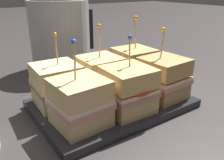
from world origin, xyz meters
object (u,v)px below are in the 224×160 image
object	(u,v)px
sandwich_front_center	(128,90)
sandwich_front_right	(163,78)
serving_platter	(112,103)
kettle_steel	(60,35)
sandwich_back_center	(99,75)
sandwich_front_left	(80,103)
sandwich_back_left	(57,85)
sandwich_back_right	(134,66)

from	to	relation	value
sandwich_front_center	sandwich_front_right	distance (m)	0.11
serving_platter	kettle_steel	xyz separation A→B (m)	(0.02, 0.33, 0.11)
sandwich_front_center	sandwich_back_center	distance (m)	0.11
sandwich_front_left	sandwich_front_right	world-z (taller)	same
sandwich_front_left	sandwich_back_left	xyz separation A→B (m)	(-0.00, 0.11, -0.00)
sandwich_front_center	sandwich_back_left	world-z (taller)	same
sandwich_front_left	kettle_steel	world-z (taller)	kettle_steel
kettle_steel	sandwich_back_center	bearing A→B (deg)	-94.18
kettle_steel	sandwich_front_right	bearing A→B (deg)	-76.35
sandwich_front_center	kettle_steel	size ratio (longest dim) A/B	0.62
sandwich_front_left	sandwich_front_center	distance (m)	0.11
sandwich_back_right	sandwich_front_left	bearing A→B (deg)	-154.14
sandwich_back_right	kettle_steel	xyz separation A→B (m)	(-0.09, 0.27, 0.05)
sandwich_back_left	kettle_steel	xyz separation A→B (m)	(0.13, 0.27, 0.05)
sandwich_back_center	sandwich_back_right	world-z (taller)	sandwich_back_right
sandwich_front_left	sandwich_back_center	xyz separation A→B (m)	(0.11, 0.10, -0.00)
sandwich_front_left	sandwich_front_right	xyz separation A→B (m)	(0.22, -0.00, 0.00)
sandwich_back_center	kettle_steel	size ratio (longest dim) A/B	0.66
sandwich_front_center	sandwich_back_center	size ratio (longest dim) A/B	0.94
sandwich_back_left	sandwich_back_right	bearing A→B (deg)	-0.43
sandwich_front_center	sandwich_back_left	xyz separation A→B (m)	(-0.11, 0.11, -0.00)
sandwich_back_left	sandwich_front_center	bearing A→B (deg)	-45.98
sandwich_back_left	kettle_steel	bearing A→B (deg)	64.59
serving_platter	sandwich_front_center	distance (m)	0.08
sandwich_front_center	kettle_steel	bearing A→B (deg)	87.37
sandwich_back_left	sandwich_back_right	world-z (taller)	sandwich_back_right
sandwich_front_right	sandwich_back_right	xyz separation A→B (m)	(-0.00, 0.11, 0.00)
sandwich_back_right	sandwich_back_center	bearing A→B (deg)	-179.49
sandwich_front_right	sandwich_back_right	distance (m)	0.11
sandwich_front_left	sandwich_back_right	xyz separation A→B (m)	(0.22, 0.10, 0.00)
sandwich_back_left	sandwich_back_center	size ratio (longest dim) A/B	0.94
serving_platter	sandwich_back_center	bearing A→B (deg)	91.77
sandwich_back_left	sandwich_back_center	world-z (taller)	sandwich_back_center
kettle_steel	sandwich_back_right	bearing A→B (deg)	-71.60
serving_platter	sandwich_back_left	xyz separation A→B (m)	(-0.11, 0.06, 0.06)
serving_platter	sandwich_front_left	size ratio (longest dim) A/B	2.08
sandwich_back_left	sandwich_back_center	distance (m)	0.11
sandwich_back_left	kettle_steel	world-z (taller)	kettle_steel
sandwich_front_left	kettle_steel	size ratio (longest dim) A/B	0.64
serving_platter	kettle_steel	size ratio (longest dim) A/B	1.34
serving_platter	sandwich_front_right	xyz separation A→B (m)	(0.11, -0.05, 0.06)
sandwich_back_center	serving_platter	bearing A→B (deg)	-88.23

